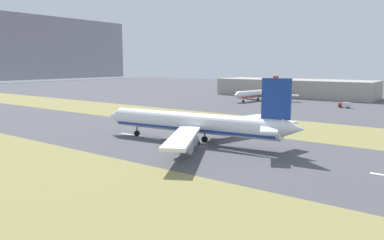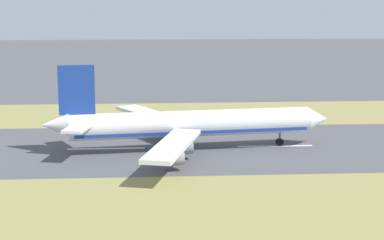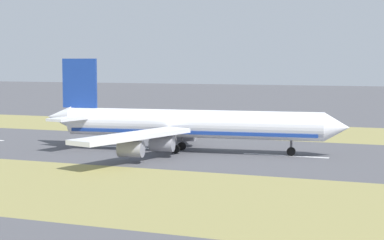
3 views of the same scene
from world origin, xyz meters
The scene contains 9 objects.
ground_plane centered at (0.00, 0.00, 0.00)m, with size 800.00×800.00×0.00m, color #4C4C51.
grass_median_west centered at (-45.00, 0.00, 0.00)m, with size 40.00×600.00×0.01m, color olive.
grass_median_east centered at (45.00, 0.00, 0.00)m, with size 40.00×600.00×0.01m, color olive.
centreline_dash_mid centered at (0.00, -14.74, 0.01)m, with size 1.20×18.00×0.01m, color silver.
centreline_dash_far centered at (0.00, 25.26, 0.01)m, with size 1.20×18.00×0.01m, color silver.
airplane_main_jet centered at (2.49, 3.37, 6.02)m, with size 63.69×67.18×20.20m.
terminal_building centered at (179.65, 42.20, 6.19)m, with size 36.00×112.49×12.39m, color #A39E93.
airplane_parked_apron centered at (136.10, 48.75, 4.62)m, with size 51.44×48.65×15.49m.
service_truck centered at (124.85, -7.94, 1.67)m, with size 3.22×6.24×3.10m.
Camera 1 is at (-88.20, -61.81, 24.05)m, focal length 35.00 mm.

